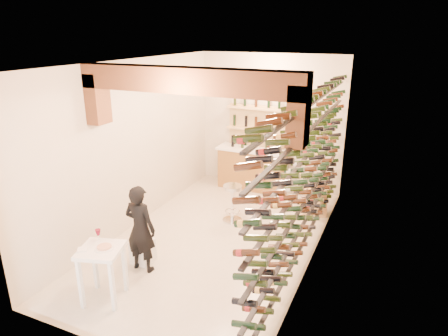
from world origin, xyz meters
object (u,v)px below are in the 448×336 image
object	(u,v)px
back_counter	(252,167)
person	(140,229)
white_stool	(143,251)
chrome_barstool	(233,201)
tasting_table	(101,258)
crate_lower	(313,208)
wine_rack	(304,172)

from	to	relation	value
back_counter	person	distance (m)	4.07
white_stool	chrome_barstool	bearing A→B (deg)	69.00
tasting_table	white_stool	size ratio (longest dim) A/B	2.48
back_counter	crate_lower	xyz separation A→B (m)	(1.70, -0.89, -0.38)
back_counter	tasting_table	world-z (taller)	back_counter
white_stool	wine_rack	bearing A→B (deg)	27.71
back_counter	white_stool	distance (m)	3.92
white_stool	chrome_barstool	distance (m)	2.17
person	chrome_barstool	size ratio (longest dim) A/B	1.88
tasting_table	white_stool	xyz separation A→B (m)	(-0.07, 1.04, -0.48)
tasting_table	crate_lower	xyz separation A→B (m)	(2.13, 4.02, -0.53)
white_stool	person	size ratio (longest dim) A/B	0.28
chrome_barstool	person	bearing A→B (deg)	-106.64
wine_rack	chrome_barstool	world-z (taller)	wine_rack
chrome_barstool	back_counter	bearing A→B (deg)	98.24
wine_rack	crate_lower	bearing A→B (deg)	94.26
white_stool	person	world-z (taller)	person
wine_rack	tasting_table	distance (m)	3.31
tasting_table	crate_lower	distance (m)	4.58
tasting_table	white_stool	world-z (taller)	tasting_table
wine_rack	crate_lower	size ratio (longest dim) A/B	11.49
tasting_table	person	world-z (taller)	person
wine_rack	tasting_table	size ratio (longest dim) A/B	5.68
back_counter	person	bearing A→B (deg)	-95.41
person	crate_lower	size ratio (longest dim) A/B	2.93
tasting_table	person	size ratio (longest dim) A/B	0.69
back_counter	crate_lower	world-z (taller)	back_counter
wine_rack	chrome_barstool	xyz separation A→B (m)	(-1.56, 0.79, -1.10)
back_counter	wine_rack	bearing A→B (deg)	-55.34
chrome_barstool	crate_lower	xyz separation A→B (m)	(1.43, 0.97, -0.30)
back_counter	crate_lower	distance (m)	1.96
white_stool	person	distance (m)	0.56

